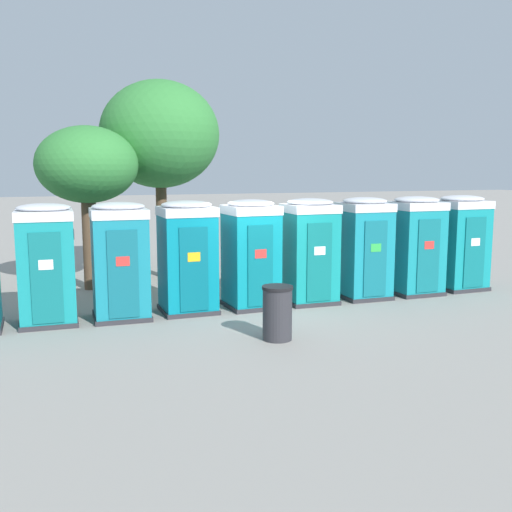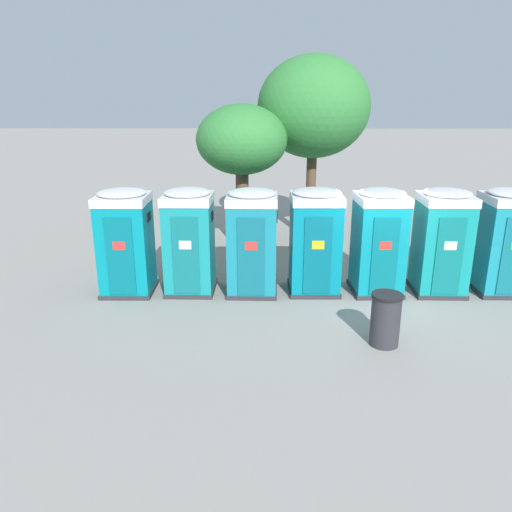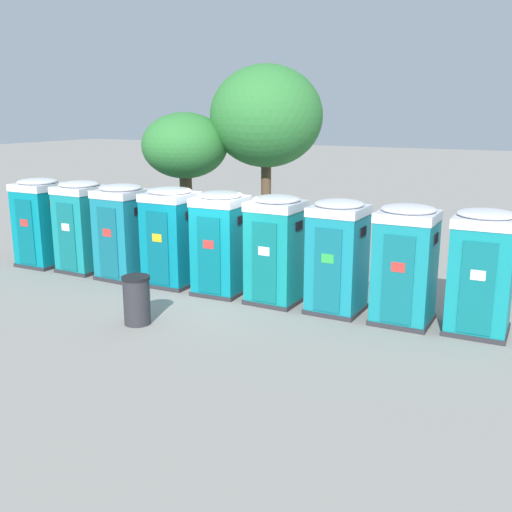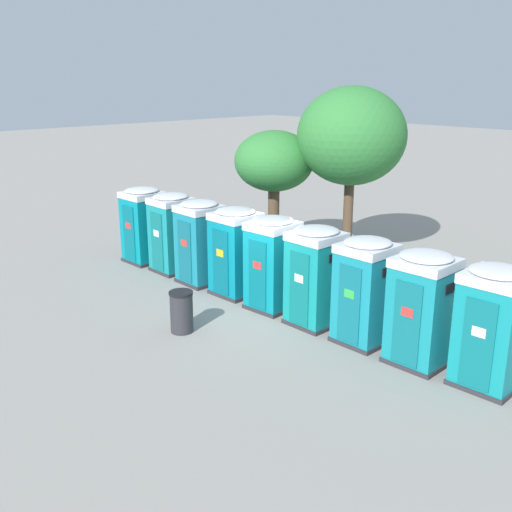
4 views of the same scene
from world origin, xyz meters
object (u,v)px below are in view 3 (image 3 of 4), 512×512
Objects in this scene: portapotty_3 at (171,236)px; portapotty_5 at (276,249)px; portapotty_1 at (82,226)px; portapotty_6 at (338,256)px; portapotty_4 at (221,242)px; portapotty_2 at (123,231)px; portapotty_7 at (405,264)px; street_tree_1 at (185,147)px; portapotty_8 at (482,271)px; street_tree_0 at (266,117)px; portapotty_0 at (41,222)px; trash_can at (137,300)px.

portapotty_3 is 1.00× the size of portapotty_5.
portapotty_6 is (7.54, 0.07, 0.00)m from portapotty_1.
portapotty_4 is at bearing -179.12° from portapotty_6.
portapotty_2 is 1.00× the size of portapotty_3.
portapotty_4 and portapotty_7 have the same top height.
street_tree_1 is at bearing 156.73° from portapotty_7.
portapotty_2 is 1.00× the size of portapotty_6.
portapotty_8 is at bearing -19.17° from street_tree_1.
portapotty_8 is at bearing 4.93° from portapotty_7.
portapotty_2 is 0.44× the size of street_tree_0.
portapotty_1 and portapotty_2 have the same top height.
portapotty_5 is 6.20m from street_tree_0.
portapotty_5 is at bearing 0.35° from portapotty_1.
portapotty_5 is 1.00× the size of portapotty_7.
portapotty_2 and portapotty_5 have the same top height.
portapotty_6 is at bearing -177.52° from portapotty_8.
portapotty_7 is at bearing -175.07° from portapotty_8.
portapotty_4 is 1.00× the size of portapotty_5.
portapotty_0 is at bearing -134.76° from street_tree_0.
portapotty_6 is (3.02, 0.05, -0.00)m from portapotty_4.
street_tree_0 is at bearing 96.11° from trash_can.
portapotty_5 is 3.44m from trash_can.
portapotty_7 is at bearing 29.51° from trash_can.
portapotty_3 is 0.58× the size of street_tree_1.
portapotty_0 is at bearing -176.68° from portapotty_1.
street_tree_0 reaches higher than street_tree_1.
portapotty_7 is 8.86m from street_tree_1.
street_tree_1 reaches higher than portapotty_7.
portapotty_5 is at bearing 55.24° from trash_can.
portapotty_6 is at bearing 0.25° from portapotty_3.
portapotty_1 is 4.53m from portapotty_4.
street_tree_1 reaches higher than portapotty_0.
portapotty_8 is (4.52, 0.16, -0.00)m from portapotty_5.
portapotty_3 and portapotty_7 have the same top height.
street_tree_0 is at bearing 104.25° from portapotty_4.
portapotty_6 is at bearing -179.98° from portapotty_7.
portapotty_1 is 10.56m from portapotty_8.
portapotty_6 is (4.53, 0.02, 0.00)m from portapotty_3.
portapotty_2 and portapotty_8 have the same top height.
street_tree_0 reaches higher than portapotty_2.
street_tree_1 reaches higher than trash_can.
portapotty_0 is 1.00× the size of portapotty_8.
street_tree_0 reaches higher than portapotty_3.
portapotty_2 is at bearing -83.82° from street_tree_1.
portapotty_6 is (6.03, 0.12, 0.00)m from portapotty_2.
portapotty_4 is 0.44× the size of street_tree_0.
portapotty_8 is at bearing 1.58° from portapotty_2.
street_tree_0 reaches higher than portapotty_8.
street_tree_1 is at bearing 53.55° from portapotty_0.
trash_can is at bearing -98.39° from portapotty_4.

